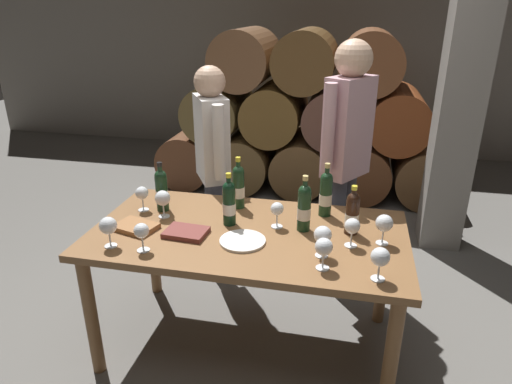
# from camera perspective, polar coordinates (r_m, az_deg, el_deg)

# --- Properties ---
(ground_plane) EXTENTS (14.00, 14.00, 0.00)m
(ground_plane) POSITION_cam_1_polar(r_m,az_deg,el_deg) (2.88, -0.90, -18.55)
(ground_plane) COLOR #66635E
(cellar_back_wall) EXTENTS (10.00, 0.24, 2.80)m
(cellar_back_wall) POSITION_cam_1_polar(r_m,az_deg,el_deg) (6.35, 8.15, 17.86)
(cellar_back_wall) COLOR gray
(cellar_back_wall) RESTS_ON ground_plane
(barrel_stack) EXTENTS (3.12, 0.90, 1.69)m
(barrel_stack) POSITION_cam_1_polar(r_m,az_deg,el_deg) (4.87, 6.13, 8.90)
(barrel_stack) COLOR brown
(barrel_stack) RESTS_ON ground_plane
(stone_pillar) EXTENTS (0.32, 0.32, 2.60)m
(stone_pillar) POSITION_cam_1_polar(r_m,az_deg,el_deg) (3.84, 24.67, 11.67)
(stone_pillar) COLOR gray
(stone_pillar) RESTS_ON ground_plane
(dining_table) EXTENTS (1.70, 0.90, 0.76)m
(dining_table) POSITION_cam_1_polar(r_m,az_deg,el_deg) (2.49, -0.99, -6.86)
(dining_table) COLOR brown
(dining_table) RESTS_ON ground_plane
(wine_bottle_0) EXTENTS (0.07, 0.07, 0.32)m
(wine_bottle_0) POSITION_cam_1_polar(r_m,az_deg,el_deg) (2.61, 8.84, -0.18)
(wine_bottle_0) COLOR #19381E
(wine_bottle_0) RESTS_ON dining_table
(wine_bottle_1) EXTENTS (0.07, 0.07, 0.32)m
(wine_bottle_1) POSITION_cam_1_polar(r_m,az_deg,el_deg) (2.68, -2.24, 0.74)
(wine_bottle_1) COLOR #19381E
(wine_bottle_1) RESTS_ON dining_table
(wine_bottle_2) EXTENTS (0.07, 0.07, 0.30)m
(wine_bottle_2) POSITION_cam_1_polar(r_m,az_deg,el_deg) (2.71, -11.88, 0.28)
(wine_bottle_2) COLOR #19381E
(wine_bottle_2) RESTS_ON dining_table
(wine_bottle_3) EXTENTS (0.07, 0.07, 0.27)m
(wine_bottle_3) POSITION_cam_1_polar(r_m,az_deg,el_deg) (2.43, 12.11, -2.59)
(wine_bottle_3) COLOR black
(wine_bottle_3) RESTS_ON dining_table
(wine_bottle_4) EXTENTS (0.07, 0.07, 0.30)m
(wine_bottle_4) POSITION_cam_1_polar(r_m,az_deg,el_deg) (2.48, -3.43, -1.34)
(wine_bottle_4) COLOR black
(wine_bottle_4) RESTS_ON dining_table
(wine_bottle_5) EXTENTS (0.07, 0.07, 0.31)m
(wine_bottle_5) POSITION_cam_1_polar(r_m,az_deg,el_deg) (2.42, 6.13, -1.92)
(wine_bottle_5) COLOR #19381E
(wine_bottle_5) RESTS_ON dining_table
(wine_glass_0) EXTENTS (0.08, 0.08, 0.15)m
(wine_glass_0) POSITION_cam_1_polar(r_m,az_deg,el_deg) (2.73, -14.27, -0.22)
(wine_glass_0) COLOR white
(wine_glass_0) RESTS_ON dining_table
(wine_glass_1) EXTENTS (0.09, 0.09, 0.16)m
(wine_glass_1) POSITION_cam_1_polar(r_m,az_deg,el_deg) (2.19, 8.46, -5.47)
(wine_glass_1) COLOR white
(wine_glass_1) RESTS_ON dining_table
(wine_glass_2) EXTENTS (0.09, 0.09, 0.16)m
(wine_glass_2) POSITION_cam_1_polar(r_m,az_deg,el_deg) (2.06, 15.48, -8.02)
(wine_glass_2) COLOR white
(wine_glass_2) RESTS_ON dining_table
(wine_glass_3) EXTENTS (0.08, 0.08, 0.15)m
(wine_glass_3) POSITION_cam_1_polar(r_m,az_deg,el_deg) (2.30, 12.11, -4.35)
(wine_glass_3) COLOR white
(wine_glass_3) RESTS_ON dining_table
(wine_glass_4) EXTENTS (0.09, 0.09, 0.16)m
(wine_glass_4) POSITION_cam_1_polar(r_m,az_deg,el_deg) (2.36, 15.95, -3.90)
(wine_glass_4) COLOR white
(wine_glass_4) RESTS_ON dining_table
(wine_glass_5) EXTENTS (0.07, 0.07, 0.15)m
(wine_glass_5) POSITION_cam_1_polar(r_m,az_deg,el_deg) (2.45, 2.69, -2.26)
(wine_glass_5) COLOR white
(wine_glass_5) RESTS_ON dining_table
(wine_glass_6) EXTENTS (0.08, 0.08, 0.15)m
(wine_glass_6) POSITION_cam_1_polar(r_m,az_deg,el_deg) (2.28, -14.32, -4.89)
(wine_glass_6) COLOR white
(wine_glass_6) RESTS_ON dining_table
(wine_glass_7) EXTENTS (0.08, 0.08, 0.16)m
(wine_glass_7) POSITION_cam_1_polar(r_m,az_deg,el_deg) (2.09, 8.59, -6.99)
(wine_glass_7) COLOR white
(wine_glass_7) RESTS_ON dining_table
(wine_glass_8) EXTENTS (0.09, 0.09, 0.16)m
(wine_glass_8) POSITION_cam_1_polar(r_m,az_deg,el_deg) (2.62, -11.75, -0.84)
(wine_glass_8) COLOR white
(wine_glass_8) RESTS_ON dining_table
(wine_glass_9) EXTENTS (0.09, 0.09, 0.16)m
(wine_glass_9) POSITION_cam_1_polar(r_m,az_deg,el_deg) (2.37, -18.24, -4.14)
(wine_glass_9) COLOR white
(wine_glass_9) RESTS_ON dining_table
(tasting_notebook) EXTENTS (0.23, 0.17, 0.03)m
(tasting_notebook) POSITION_cam_1_polar(r_m,az_deg,el_deg) (2.43, -8.86, -5.09)
(tasting_notebook) COLOR brown
(tasting_notebook) RESTS_ON dining_table
(leather_ledger) EXTENTS (0.25, 0.21, 0.03)m
(leather_ledger) POSITION_cam_1_polar(r_m,az_deg,el_deg) (2.55, -15.00, -4.30)
(leather_ledger) COLOR #936038
(leather_ledger) RESTS_ON dining_table
(serving_plate) EXTENTS (0.24, 0.24, 0.01)m
(serving_plate) POSITION_cam_1_polar(r_m,az_deg,el_deg) (2.34, -1.64, -6.23)
(serving_plate) COLOR white
(serving_plate) RESTS_ON dining_table
(sommelier_presenting) EXTENTS (0.32, 0.43, 1.72)m
(sommelier_presenting) POSITION_cam_1_polar(r_m,az_deg,el_deg) (2.98, 11.41, 5.57)
(sommelier_presenting) COLOR #383842
(sommelier_presenting) RESTS_ON ground_plane
(taster_seated_left) EXTENTS (0.32, 0.44, 1.54)m
(taster_seated_left) POSITION_cam_1_polar(r_m,az_deg,el_deg) (3.13, -5.54, 4.40)
(taster_seated_left) COLOR #383842
(taster_seated_left) RESTS_ON ground_plane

